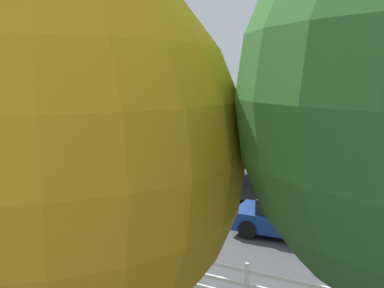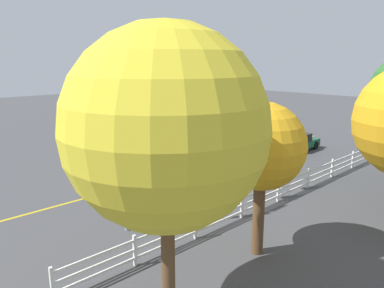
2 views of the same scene
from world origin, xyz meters
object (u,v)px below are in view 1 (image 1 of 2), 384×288
car_2 (165,196)px  tree_2 (50,151)px  car_3 (293,218)px  car_0 (265,188)px

car_2 → tree_2: size_ratio=0.63×
car_3 → tree_2: 10.95m
car_3 → tree_2: bearing=-94.7°
car_0 → tree_2: bearing=99.9°
car_2 → car_3: (-5.25, 0.20, -0.03)m
car_0 → car_2: (2.99, 3.37, 0.05)m
car_0 → car_3: bearing=124.4°
car_0 → tree_2: 14.48m
car_2 → tree_2: tree_2 is taller
car_0 → tree_2: (-1.88, 13.83, 3.85)m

